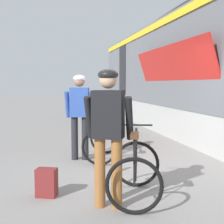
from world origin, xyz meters
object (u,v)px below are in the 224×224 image
(cyclist_near_in_dark, at_px, (108,126))
(cyclist_far_in_blue, at_px, (80,109))
(backpack_on_platform, at_px, (47,183))
(bicycle_far_teal, at_px, (103,140))
(water_bottle_near_the_bikes, at_px, (119,165))
(bicycle_near_black, at_px, (135,170))

(cyclist_near_in_dark, bearing_deg, cyclist_far_in_blue, 91.88)
(cyclist_far_in_blue, height_order, backpack_on_platform, cyclist_far_in_blue)
(cyclist_far_in_blue, relative_size, bicycle_far_teal, 1.43)
(cyclist_far_in_blue, xyz_separation_m, water_bottle_near_the_bikes, (0.59, -1.02, -0.95))
(bicycle_near_black, relative_size, water_bottle_near_the_bikes, 5.82)
(bicycle_near_black, xyz_separation_m, bicycle_far_teal, (-0.03, 2.31, 0.00))
(cyclist_near_in_dark, xyz_separation_m, water_bottle_near_the_bikes, (0.51, 1.55, -0.95))
(cyclist_near_in_dark, height_order, water_bottle_near_the_bikes, cyclist_near_in_dark)
(backpack_on_platform, relative_size, water_bottle_near_the_bikes, 1.88)
(cyclist_far_in_blue, height_order, bicycle_near_black, cyclist_far_in_blue)
(cyclist_far_in_blue, height_order, bicycle_far_teal, cyclist_far_in_blue)
(cyclist_far_in_blue, distance_m, water_bottle_near_the_bikes, 1.51)
(bicycle_near_black, bearing_deg, bicycle_far_teal, 90.68)
(cyclist_far_in_blue, relative_size, water_bottle_near_the_bikes, 8.30)
(water_bottle_near_the_bikes, bearing_deg, backpack_on_platform, -141.92)
(bicycle_near_black, relative_size, bicycle_far_teal, 1.00)
(cyclist_near_in_dark, bearing_deg, bicycle_far_teal, 81.22)
(bicycle_near_black, bearing_deg, cyclist_far_in_blue, 101.85)
(cyclist_far_in_blue, relative_size, bicycle_near_black, 1.42)
(bicycle_far_teal, bearing_deg, water_bottle_near_the_bikes, -82.83)
(cyclist_far_in_blue, bearing_deg, backpack_on_platform, -108.83)
(cyclist_near_in_dark, xyz_separation_m, backpack_on_platform, (-0.77, 0.55, -0.85))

